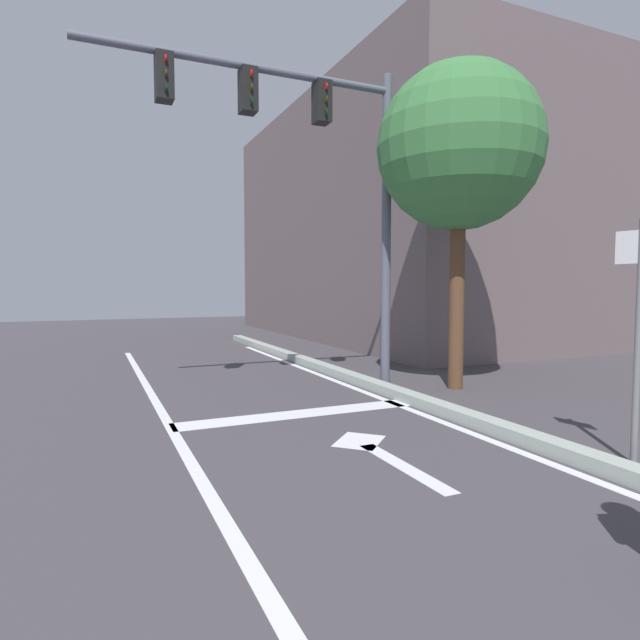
# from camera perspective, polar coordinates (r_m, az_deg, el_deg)

# --- Properties ---
(lane_line_center) EXTENTS (0.12, 20.00, 0.01)m
(lane_line_center) POSITION_cam_1_polar(r_m,az_deg,el_deg) (3.90, -10.36, -21.12)
(lane_line_center) COLOR silver
(lane_line_center) RESTS_ON ground
(lane_line_curbside) EXTENTS (0.12, 20.00, 0.01)m
(lane_line_curbside) POSITION_cam_1_polar(r_m,az_deg,el_deg) (5.43, 23.70, -14.14)
(lane_line_curbside) COLOR silver
(lane_line_curbside) RESTS_ON ground
(stop_bar) EXTENTS (3.19, 0.40, 0.01)m
(stop_bar) POSITION_cam_1_polar(r_m,az_deg,el_deg) (6.75, -2.39, -10.30)
(stop_bar) COLOR silver
(stop_bar) RESTS_ON ground
(lane_arrow_stem) EXTENTS (0.16, 1.40, 0.01)m
(lane_arrow_stem) POSITION_cam_1_polar(r_m,az_deg,el_deg) (4.94, 9.23, -15.64)
(lane_arrow_stem) COLOR silver
(lane_arrow_stem) RESTS_ON ground
(lane_arrow_head) EXTENTS (0.71, 0.71, 0.01)m
(lane_arrow_head) POSITION_cam_1_polar(r_m,az_deg,el_deg) (5.64, 4.35, -13.15)
(lane_arrow_head) COLOR silver
(lane_arrow_head) RESTS_ON ground
(curb_strip) EXTENTS (0.24, 24.00, 0.14)m
(curb_strip) POSITION_cam_1_polar(r_m,az_deg,el_deg) (5.59, 25.49, -12.95)
(curb_strip) COLOR #9BA59B
(curb_strip) RESTS_ON ground
(traffic_signal_mast) EXTENTS (4.87, 0.34, 5.14)m
(traffic_signal_mast) POSITION_cam_1_polar(r_m,az_deg,el_deg) (8.50, -1.39, 18.60)
(traffic_signal_mast) COLOR #535767
(traffic_signal_mast) RESTS_ON ground
(street_sign_post) EXTENTS (0.13, 0.44, 2.25)m
(street_sign_post) POSITION_cam_1_polar(r_m,az_deg,el_deg) (5.49, 31.78, 1.38)
(street_sign_post) COLOR slate
(street_sign_post) RESTS_ON ground
(roadside_tree) EXTENTS (2.57, 2.57, 5.09)m
(roadside_tree) POSITION_cam_1_polar(r_m,az_deg,el_deg) (8.77, 15.11, 17.77)
(roadside_tree) COLOR brown
(roadside_tree) RESTS_ON ground
(building_block) EXTENTS (10.18, 12.82, 7.39)m
(building_block) POSITION_cam_1_polar(r_m,az_deg,el_deg) (18.60, 12.93, 10.01)
(building_block) COLOR #67585A
(building_block) RESTS_ON ground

